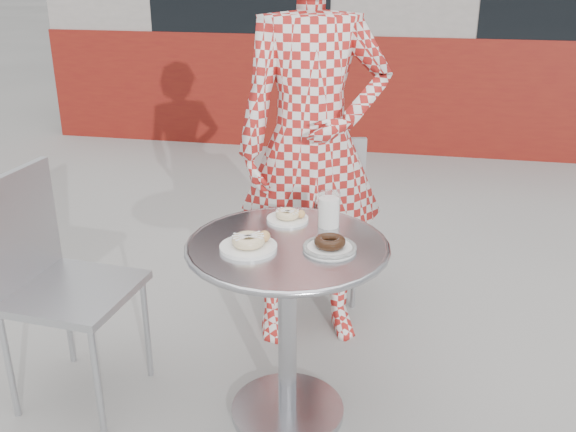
% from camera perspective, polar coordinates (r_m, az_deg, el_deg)
% --- Properties ---
extents(ground, '(60.00, 60.00, 0.00)m').
position_cam_1_polar(ground, '(2.57, 0.89, -16.89)').
color(ground, '#A09D98').
rests_on(ground, ground).
extents(bistro_table, '(0.70, 0.70, 0.71)m').
position_cam_1_polar(bistro_table, '(2.26, -0.05, -6.45)').
color(bistro_table, silver).
rests_on(bistro_table, ground).
extents(chair_far, '(0.50, 0.50, 0.87)m').
position_cam_1_polar(chair_far, '(3.23, 2.40, -2.59)').
color(chair_far, '#ABAEB3').
rests_on(chair_far, ground).
extents(chair_left, '(0.47, 0.46, 0.90)m').
position_cam_1_polar(chair_left, '(2.62, -18.33, -9.87)').
color(chair_left, '#ABAEB3').
rests_on(chair_left, ground).
extents(seated_person, '(0.75, 0.62, 1.77)m').
position_cam_1_polar(seated_person, '(2.68, 2.20, 6.28)').
color(seated_person, '#A81D19').
rests_on(seated_person, ground).
extents(plate_far, '(0.15, 0.15, 0.04)m').
position_cam_1_polar(plate_far, '(2.37, 0.03, -0.02)').
color(plate_far, white).
rests_on(plate_far, bistro_table).
extents(plate_near, '(0.19, 0.19, 0.05)m').
position_cam_1_polar(plate_near, '(2.14, -3.47, -2.42)').
color(plate_near, white).
rests_on(plate_near, bistro_table).
extents(plate_checker, '(0.18, 0.18, 0.05)m').
position_cam_1_polar(plate_checker, '(2.13, 3.73, -2.66)').
color(plate_checker, white).
rests_on(plate_checker, bistro_table).
extents(milk_cup, '(0.08, 0.08, 0.13)m').
position_cam_1_polar(milk_cup, '(2.30, 3.66, 0.47)').
color(milk_cup, white).
rests_on(milk_cup, bistro_table).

